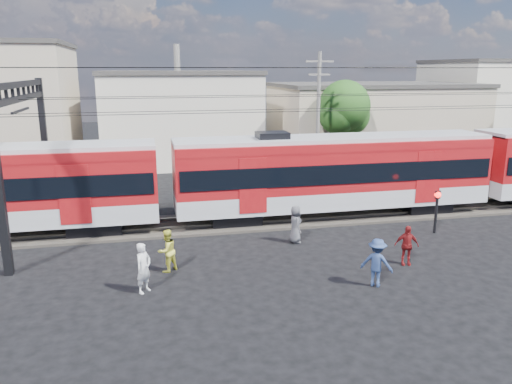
{
  "coord_description": "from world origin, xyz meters",
  "views": [
    {
      "loc": [
        -4.76,
        -15.37,
        7.45
      ],
      "look_at": [
        -0.26,
        5.0,
        2.28
      ],
      "focal_mm": 35.0,
      "sensor_mm": 36.0,
      "label": 1
    }
  ],
  "objects_px": {
    "pedestrian_c": "(377,263)",
    "crossing_signal": "(437,204)",
    "pedestrian_a": "(144,268)",
    "commuter_train": "(337,171)"
  },
  "relations": [
    {
      "from": "crossing_signal",
      "to": "pedestrian_a",
      "type": "bearing_deg",
      "value": -164.94
    },
    {
      "from": "pedestrian_a",
      "to": "commuter_train",
      "type": "bearing_deg",
      "value": -12.6
    },
    {
      "from": "commuter_train",
      "to": "pedestrian_a",
      "type": "height_order",
      "value": "commuter_train"
    },
    {
      "from": "pedestrian_c",
      "to": "crossing_signal",
      "type": "height_order",
      "value": "crossing_signal"
    },
    {
      "from": "pedestrian_c",
      "to": "crossing_signal",
      "type": "bearing_deg",
      "value": -101.2
    },
    {
      "from": "pedestrian_a",
      "to": "pedestrian_c",
      "type": "relative_size",
      "value": 1.01
    },
    {
      "from": "commuter_train",
      "to": "pedestrian_c",
      "type": "bearing_deg",
      "value": -101.79
    },
    {
      "from": "pedestrian_c",
      "to": "crossing_signal",
      "type": "xyz_separation_m",
      "value": [
        5.28,
        4.81,
        0.54
      ]
    },
    {
      "from": "commuter_train",
      "to": "crossing_signal",
      "type": "height_order",
      "value": "commuter_train"
    },
    {
      "from": "pedestrian_a",
      "to": "pedestrian_c",
      "type": "height_order",
      "value": "pedestrian_a"
    }
  ]
}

